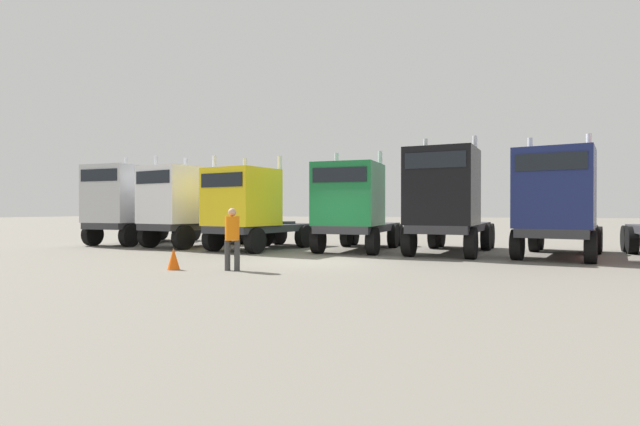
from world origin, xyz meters
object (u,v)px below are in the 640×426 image
at_px(semi_truck_silver, 128,204).
at_px(semi_truck_white, 187,205).
at_px(traffic_cone_near, 174,259).
at_px(semi_truck_green, 353,206).
at_px(semi_truck_black, 446,201).
at_px(semi_truck_navy, 557,203).
at_px(visitor_in_hivis, 232,234).
at_px(semi_truck_yellow, 251,208).

height_order(semi_truck_silver, semi_truck_white, semi_truck_silver).
bearing_deg(traffic_cone_near, semi_truck_green, 66.95).
height_order(semi_truck_black, semi_truck_navy, semi_truck_black).
bearing_deg(visitor_in_hivis, semi_truck_white, 31.93).
height_order(semi_truck_silver, visitor_in_hivis, semi_truck_silver).
distance_m(semi_truck_yellow, semi_truck_black, 7.96).
distance_m(semi_truck_white, semi_truck_green, 7.95).
relative_size(semi_truck_navy, traffic_cone_near, 10.44).
distance_m(semi_truck_silver, traffic_cone_near, 11.41).
relative_size(semi_truck_silver, visitor_in_hivis, 3.52).
xyz_separation_m(semi_truck_black, traffic_cone_near, (-6.86, -7.36, -1.74)).
xyz_separation_m(semi_truck_white, semi_truck_black, (11.63, -0.01, 0.14)).
bearing_deg(semi_truck_silver, traffic_cone_near, 48.28).
relative_size(visitor_in_hivis, traffic_cone_near, 2.79).
bearing_deg(semi_truck_yellow, semi_truck_green, 111.73).
xyz_separation_m(semi_truck_green, semi_truck_black, (3.68, -0.11, 0.20)).
bearing_deg(visitor_in_hivis, semi_truck_yellow, 12.86).
bearing_deg(semi_truck_yellow, semi_truck_white, -90.03).
relative_size(semi_truck_yellow, semi_truck_green, 1.00).
xyz_separation_m(semi_truck_silver, semi_truck_navy, (18.98, -0.43, -0.08)).
relative_size(semi_truck_white, semi_truck_navy, 1.02).
bearing_deg(semi_truck_silver, semi_truck_black, 89.68).
bearing_deg(semi_truck_silver, semi_truck_white, 86.87).
height_order(semi_truck_silver, semi_truck_green, semi_truck_silver).
bearing_deg(semi_truck_navy, semi_truck_silver, -79.48).
relative_size(semi_truck_yellow, traffic_cone_near, 9.81).
height_order(semi_truck_white, visitor_in_hivis, semi_truck_white).
height_order(semi_truck_black, visitor_in_hivis, semi_truck_black).
height_order(semi_truck_white, semi_truck_green, semi_truck_white).
bearing_deg(semi_truck_green, semi_truck_silver, -90.54).
distance_m(semi_truck_silver, semi_truck_green, 11.52).
distance_m(semi_truck_green, visitor_in_hivis, 7.26).
xyz_separation_m(semi_truck_yellow, semi_truck_black, (7.93, 0.71, 0.27)).
bearing_deg(semi_truck_white, visitor_in_hivis, 54.76).
bearing_deg(semi_truck_silver, semi_truck_yellow, 83.17).
xyz_separation_m(semi_truck_black, visitor_in_hivis, (-5.18, -6.95, -1.03)).
distance_m(semi_truck_yellow, visitor_in_hivis, 6.87).
height_order(semi_truck_green, visitor_in_hivis, semi_truck_green).
height_order(semi_truck_navy, traffic_cone_near, semi_truck_navy).
bearing_deg(semi_truck_navy, semi_truck_white, -78.91).
height_order(semi_truck_navy, visitor_in_hivis, semi_truck_navy).
distance_m(semi_truck_green, semi_truck_navy, 7.46).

